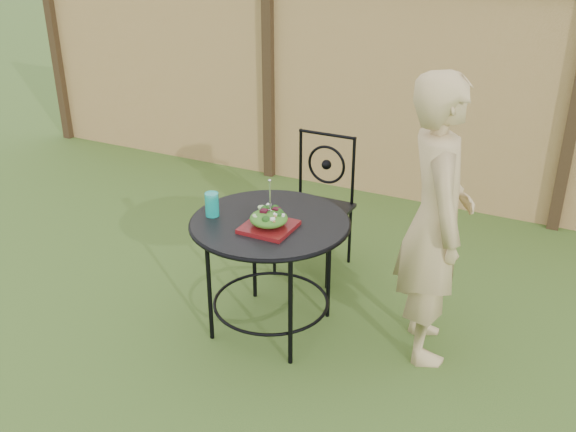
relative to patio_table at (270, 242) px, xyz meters
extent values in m
plane|color=#254616|center=(0.09, 0.09, -0.59)|extent=(60.00, 60.00, 0.00)
cube|color=tan|center=(0.09, 2.29, 0.31)|extent=(8.00, 0.05, 1.80)
cube|color=black|center=(-3.81, 2.24, 0.36)|extent=(0.09, 0.09, 1.90)
cube|color=black|center=(-1.21, 2.24, 0.36)|extent=(0.09, 0.09, 1.90)
cube|color=black|center=(1.39, 2.24, 0.36)|extent=(0.09, 0.09, 1.90)
cylinder|color=black|center=(0.00, 0.00, 0.13)|extent=(0.90, 0.90, 0.02)
torus|color=black|center=(0.00, 0.00, 0.12)|extent=(0.92, 0.92, 0.02)
torus|color=black|center=(0.00, 0.00, -0.41)|extent=(0.70, 0.70, 0.02)
cylinder|color=black|center=(0.26, 0.26, -0.23)|extent=(0.03, 0.03, 0.71)
cylinder|color=black|center=(-0.26, 0.26, -0.23)|extent=(0.03, 0.03, 0.71)
cylinder|color=black|center=(-0.26, -0.26, -0.23)|extent=(0.03, 0.03, 0.71)
cylinder|color=black|center=(0.26, -0.26, -0.23)|extent=(0.03, 0.03, 0.71)
cube|color=black|center=(-0.08, 0.77, -0.14)|extent=(0.46, 0.46, 0.03)
cylinder|color=black|center=(-0.08, 0.98, 0.35)|extent=(0.42, 0.02, 0.02)
torus|color=black|center=(-0.08, 0.98, 0.13)|extent=(0.28, 0.02, 0.28)
cylinder|color=black|center=(-0.28, 0.57, -0.37)|extent=(0.02, 0.02, 0.44)
cylinder|color=black|center=(0.12, 0.57, -0.37)|extent=(0.02, 0.02, 0.44)
cylinder|color=black|center=(-0.28, 0.97, -0.37)|extent=(0.02, 0.02, 0.44)
cylinder|color=black|center=(0.12, 0.97, -0.37)|extent=(0.02, 0.02, 0.44)
cylinder|color=black|center=(-0.28, 0.98, 0.11)|extent=(0.02, 0.02, 0.50)
cylinder|color=black|center=(0.12, 0.98, 0.11)|extent=(0.02, 0.02, 0.50)
imported|color=tan|center=(0.88, 0.23, 0.23)|extent=(0.60, 0.70, 1.62)
cube|color=#4C0B0A|center=(0.05, -0.10, 0.15)|extent=(0.27, 0.27, 0.02)
ellipsoid|color=#235614|center=(0.05, -0.10, 0.20)|extent=(0.21, 0.21, 0.08)
cylinder|color=silver|center=(0.06, -0.10, 0.33)|extent=(0.01, 0.01, 0.18)
cylinder|color=#0EA899|center=(-0.33, -0.09, 0.21)|extent=(0.08, 0.08, 0.14)
camera|label=1|loc=(1.57, -2.88, 1.71)|focal=40.00mm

